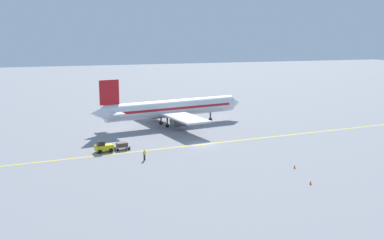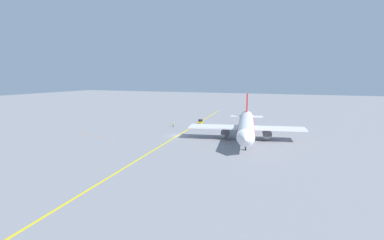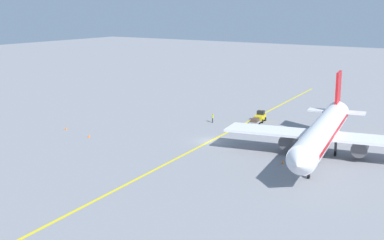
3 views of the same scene
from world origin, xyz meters
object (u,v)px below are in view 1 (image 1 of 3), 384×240
(baggage_tug_white, at_px, (104,147))
(traffic_cone_near_nose, at_px, (295,166))
(airplane_at_gate, at_px, (171,109))
(ground_crew_worker, at_px, (144,155))
(traffic_cone_mid_apron, at_px, (311,182))
(traffic_cone_by_wingtip, at_px, (202,125))
(baggage_cart_trailing, at_px, (122,145))

(baggage_tug_white, bearing_deg, traffic_cone_near_nose, 55.92)
(airplane_at_gate, xyz_separation_m, ground_crew_worker, (24.72, -10.76, -2.80))
(traffic_cone_mid_apron, bearing_deg, ground_crew_worker, -133.57)
(airplane_at_gate, relative_size, baggage_tug_white, 10.95)
(airplane_at_gate, xyz_separation_m, traffic_cone_by_wingtip, (3.31, 6.02, -3.43))
(baggage_cart_trailing, relative_size, traffic_cone_by_wingtip, 5.12)
(traffic_cone_mid_apron, xyz_separation_m, traffic_cone_by_wingtip, (-39.40, -2.13, 0.00))
(airplane_at_gate, bearing_deg, baggage_cart_trailing, -37.28)
(baggage_cart_trailing, bearing_deg, baggage_tug_white, -79.14)
(baggage_tug_white, xyz_separation_m, ground_crew_worker, (6.78, 5.65, 0.01))
(baggage_tug_white, bearing_deg, airplane_at_gate, 137.53)
(ground_crew_worker, height_order, traffic_cone_mid_apron, ground_crew_worker)
(traffic_cone_near_nose, relative_size, traffic_cone_by_wingtip, 1.00)
(airplane_at_gate, relative_size, traffic_cone_by_wingtip, 64.30)
(airplane_at_gate, bearing_deg, ground_crew_worker, -23.53)
(baggage_tug_white, relative_size, traffic_cone_mid_apron, 5.87)
(airplane_at_gate, distance_m, traffic_cone_near_nose, 37.15)
(baggage_cart_trailing, distance_m, ground_crew_worker, 7.79)
(airplane_at_gate, height_order, traffic_cone_by_wingtip, airplane_at_gate)
(baggage_cart_trailing, bearing_deg, traffic_cone_mid_apron, 40.02)
(baggage_tug_white, relative_size, baggage_cart_trailing, 1.15)
(traffic_cone_near_nose, bearing_deg, traffic_cone_mid_apron, -13.22)
(traffic_cone_mid_apron, bearing_deg, airplane_at_gate, -169.20)
(baggage_tug_white, distance_m, baggage_cart_trailing, 3.30)
(ground_crew_worker, relative_size, traffic_cone_near_nose, 3.05)
(baggage_tug_white, bearing_deg, baggage_cart_trailing, 100.86)
(airplane_at_gate, relative_size, baggage_cart_trailing, 12.55)
(airplane_at_gate, bearing_deg, traffic_cone_mid_apron, 10.80)
(airplane_at_gate, bearing_deg, traffic_cone_near_nose, 15.37)
(traffic_cone_mid_apron, bearing_deg, traffic_cone_by_wingtip, -176.91)
(traffic_cone_near_nose, bearing_deg, baggage_cart_trailing, -128.62)
(ground_crew_worker, relative_size, traffic_cone_mid_apron, 3.05)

